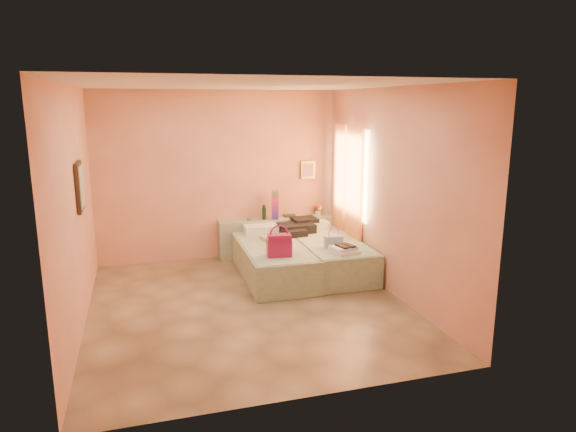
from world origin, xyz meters
name	(u,v)px	position (x,y,z in m)	size (l,w,h in m)	color
ground	(248,305)	(0.00, 0.00, 0.00)	(4.50, 4.50, 0.00)	tan
room_walls	(252,164)	(0.21, 0.57, 1.79)	(4.02, 4.51, 2.81)	#FAAF85
headboard_ledge	(278,237)	(0.98, 2.10, 0.33)	(2.05, 0.30, 0.65)	#A3AF8F
bed_left	(273,261)	(0.60, 1.02, 0.25)	(0.90, 2.00, 0.50)	#ABC7A0
bed_right	(328,255)	(1.50, 1.05, 0.25)	(0.90, 2.00, 0.50)	#ABC7A0
water_bottle	(264,213)	(0.72, 2.07, 0.77)	(0.07, 0.07, 0.24)	#163D1C
rainbow_box	(275,205)	(0.91, 2.05, 0.89)	(0.11, 0.11, 0.49)	#971246
small_dish	(250,219)	(0.49, 2.10, 0.67)	(0.12, 0.12, 0.03)	#4B8A63
green_book	(289,216)	(1.20, 2.17, 0.67)	(0.20, 0.14, 0.03)	#234225
flower_vase	(318,209)	(1.72, 2.13, 0.77)	(0.18, 0.18, 0.24)	silver
magenta_handbag	(279,245)	(0.54, 0.43, 0.66)	(0.34, 0.19, 0.32)	#971246
khaki_garment	(272,238)	(0.67, 1.32, 0.53)	(0.32, 0.26, 0.06)	tan
clothes_pile	(299,226)	(1.22, 1.66, 0.59)	(0.61, 0.61, 0.18)	black
blue_handbag	(334,242)	(1.43, 0.63, 0.59)	(0.27, 0.12, 0.17)	#42549F
towel_stack	(345,250)	(1.47, 0.30, 0.55)	(0.35, 0.30, 0.10)	silver
sandal_pair	(346,246)	(1.47, 0.29, 0.61)	(0.18, 0.24, 0.02)	black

